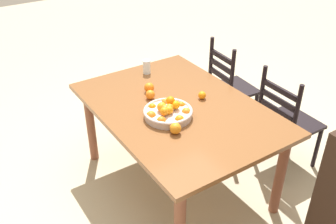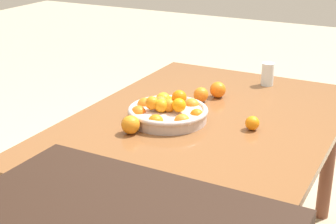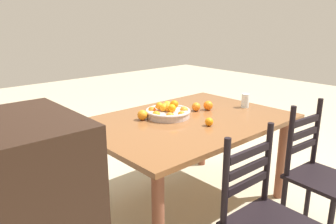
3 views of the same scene
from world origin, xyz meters
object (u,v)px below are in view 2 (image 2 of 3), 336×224
orange_loose_2 (218,90)px  drinking_glass (268,74)px  dining_table (203,139)px  orange_loose_0 (201,95)px  orange_loose_3 (131,125)px  orange_loose_1 (252,123)px  fruit_bowl (167,112)px

orange_loose_2 → drinking_glass: drinking_glass is taller
dining_table → orange_loose_0: orange_loose_0 is taller
dining_table → orange_loose_0: bearing=-152.6°
orange_loose_2 → orange_loose_3: size_ratio=1.01×
drinking_glass → orange_loose_3: bearing=-18.9°
orange_loose_0 → orange_loose_1: bearing=56.9°
fruit_bowl → drinking_glass: bearing=161.2°
dining_table → orange_loose_1: (0.01, 0.22, 0.12)m
orange_loose_1 → drinking_glass: bearing=-168.3°
orange_loose_0 → fruit_bowl: bearing=-5.8°
orange_loose_3 → orange_loose_2: bearing=165.9°
dining_table → drinking_glass: (-0.61, 0.10, 0.15)m
orange_loose_2 → drinking_glass: (-0.30, 0.16, 0.02)m
dining_table → orange_loose_0: size_ratio=21.85×
orange_loose_1 → orange_loose_3: orange_loose_3 is taller
fruit_bowl → drinking_glass: (-0.69, 0.23, 0.02)m
orange_loose_2 → dining_table: bearing=11.3°
fruit_bowl → orange_loose_2: 0.39m
fruit_bowl → orange_loose_1: (-0.07, 0.36, -0.01)m
orange_loose_0 → orange_loose_1: size_ratio=1.19×
fruit_bowl → dining_table: bearing=120.1°
fruit_bowl → orange_loose_2: size_ratio=4.48×
orange_loose_2 → drinking_glass: 0.34m
drinking_glass → orange_loose_1: bearing=11.7°
dining_table → orange_loose_1: bearing=88.3°
orange_loose_0 → orange_loose_1: 0.40m
fruit_bowl → orange_loose_2: fruit_bowl is taller
dining_table → fruit_bowl: bearing=-59.9°
orange_loose_0 → orange_loose_3: 0.50m
orange_loose_3 → drinking_glass: (-0.88, 0.30, 0.02)m
fruit_bowl → orange_loose_2: bearing=168.7°
orange_loose_3 → drinking_glass: 0.94m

